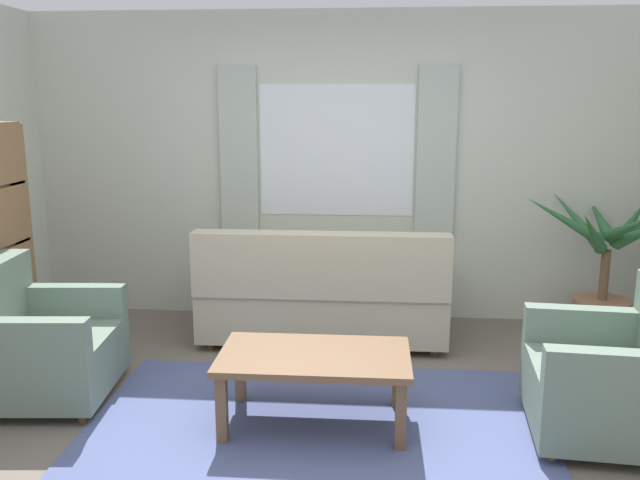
{
  "coord_description": "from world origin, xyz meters",
  "views": [
    {
      "loc": [
        0.31,
        -3.44,
        1.87
      ],
      "look_at": [
        -0.02,
        0.7,
        0.99
      ],
      "focal_mm": 37.33,
      "sensor_mm": 36.0,
      "label": 1
    }
  ],
  "objects_px": {
    "couch": "(323,296)",
    "armchair_left": "(37,344)",
    "coffee_table": "(314,363)",
    "armchair_right": "(617,377)",
    "potted_plant": "(605,277)"
  },
  "relations": [
    {
      "from": "couch",
      "to": "armchair_left",
      "type": "bearing_deg",
      "value": 33.61
    },
    {
      "from": "armchair_left",
      "to": "armchair_right",
      "type": "xyz_separation_m",
      "value": [
        3.48,
        -0.24,
        0.0
      ]
    },
    {
      "from": "potted_plant",
      "to": "armchair_right",
      "type": "bearing_deg",
      "value": -105.73
    },
    {
      "from": "armchair_left",
      "to": "coffee_table",
      "type": "distance_m",
      "value": 1.8
    },
    {
      "from": "potted_plant",
      "to": "coffee_table",
      "type": "bearing_deg",
      "value": -143.4
    },
    {
      "from": "armchair_right",
      "to": "potted_plant",
      "type": "height_order",
      "value": "potted_plant"
    },
    {
      "from": "armchair_right",
      "to": "potted_plant",
      "type": "relative_size",
      "value": 0.68
    },
    {
      "from": "couch",
      "to": "armchair_left",
      "type": "xyz_separation_m",
      "value": [
        -1.73,
        -1.15,
        -0.01
      ]
    },
    {
      "from": "armchair_left",
      "to": "potted_plant",
      "type": "relative_size",
      "value": 0.68
    },
    {
      "from": "armchair_right",
      "to": "coffee_table",
      "type": "distance_m",
      "value": 1.7
    },
    {
      "from": "coffee_table",
      "to": "armchair_left",
      "type": "bearing_deg",
      "value": 172.69
    },
    {
      "from": "couch",
      "to": "coffee_table",
      "type": "height_order",
      "value": "couch"
    },
    {
      "from": "armchair_left",
      "to": "potted_plant",
      "type": "distance_m",
      "value": 4.17
    },
    {
      "from": "couch",
      "to": "coffee_table",
      "type": "distance_m",
      "value": 1.38
    },
    {
      "from": "couch",
      "to": "armchair_left",
      "type": "distance_m",
      "value": 2.08
    }
  ]
}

